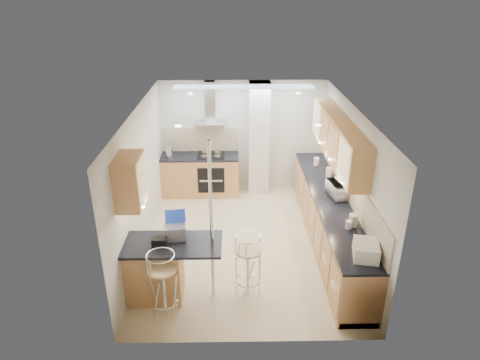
{
  "coord_description": "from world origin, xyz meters",
  "views": [
    {
      "loc": [
        -0.22,
        -6.68,
        4.31
      ],
      "look_at": [
        -0.1,
        0.2,
        1.18
      ],
      "focal_mm": 32.0,
      "sensor_mm": 36.0,
      "label": 1
    }
  ],
  "objects_px": {
    "laptop": "(175,232)",
    "bar_stool_near": "(163,285)",
    "bread_bin": "(366,250)",
    "bar_stool_end": "(248,265)",
    "microwave": "(339,189)"
  },
  "relations": [
    {
      "from": "laptop",
      "to": "bread_bin",
      "type": "xyz_separation_m",
      "value": [
        2.66,
        -0.49,
        -0.02
      ]
    },
    {
      "from": "laptop",
      "to": "bar_stool_near",
      "type": "distance_m",
      "value": 0.77
    },
    {
      "from": "laptop",
      "to": "bar_stool_end",
      "type": "relative_size",
      "value": 0.3
    },
    {
      "from": "laptop",
      "to": "bread_bin",
      "type": "relative_size",
      "value": 0.74
    },
    {
      "from": "microwave",
      "to": "bread_bin",
      "type": "bearing_deg",
      "value": 167.25
    },
    {
      "from": "microwave",
      "to": "bar_stool_end",
      "type": "relative_size",
      "value": 0.48
    },
    {
      "from": "bar_stool_end",
      "to": "bread_bin",
      "type": "height_order",
      "value": "bread_bin"
    },
    {
      "from": "laptop",
      "to": "microwave",
      "type": "bearing_deg",
      "value": 18.59
    },
    {
      "from": "laptop",
      "to": "bread_bin",
      "type": "distance_m",
      "value": 2.7
    },
    {
      "from": "bar_stool_near",
      "to": "bar_stool_end",
      "type": "relative_size",
      "value": 1.02
    },
    {
      "from": "bar_stool_end",
      "to": "bread_bin",
      "type": "relative_size",
      "value": 2.44
    },
    {
      "from": "bar_stool_end",
      "to": "bread_bin",
      "type": "xyz_separation_m",
      "value": [
        1.59,
        -0.41,
        0.52
      ]
    },
    {
      "from": "laptop",
      "to": "bar_stool_near",
      "type": "relative_size",
      "value": 0.3
    },
    {
      "from": "bread_bin",
      "to": "microwave",
      "type": "bearing_deg",
      "value": 99.35
    },
    {
      "from": "laptop",
      "to": "bar_stool_near",
      "type": "bearing_deg",
      "value": -112.49
    }
  ]
}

